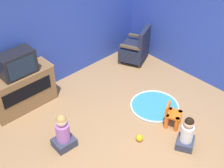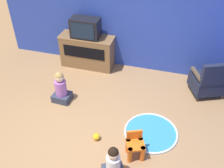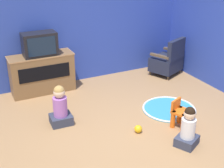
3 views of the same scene
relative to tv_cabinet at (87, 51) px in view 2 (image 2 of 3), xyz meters
name	(u,v)px [view 2 (image 2 of 3)]	position (x,y,z in m)	size (l,w,h in m)	color
ground_plane	(91,141)	(0.88, -2.26, -0.41)	(30.00, 30.00, 0.00)	#9E754C
wall_back	(117,7)	(0.64, 0.31, 1.03)	(5.52, 0.12, 2.87)	#2D47B2
tv_cabinet	(87,51)	(0.00, 0.00, 0.00)	(1.27, 0.46, 0.79)	brown
television	(85,28)	(0.00, -0.03, 0.61)	(0.65, 0.36, 0.45)	black
black_armchair	(209,81)	(2.81, -0.36, -0.07)	(0.81, 0.77, 0.87)	brown
yellow_kid_chair	(135,147)	(1.67, -2.34, -0.20)	(0.37, 0.36, 0.46)	orange
play_mat	(151,132)	(1.86, -1.78, -0.40)	(0.98, 0.98, 0.04)	teal
child_watching_left	(113,165)	(1.44, -2.81, -0.13)	(0.42, 0.40, 0.64)	#33384C
child_watching_center	(61,89)	(-0.07, -1.38, -0.11)	(0.37, 0.33, 0.70)	#33384C
toy_ball	(96,137)	(0.96, -2.19, -0.34)	(0.13, 0.13, 0.13)	yellow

